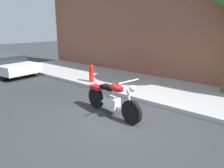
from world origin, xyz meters
The scene contains 5 objects.
ground_plane centered at (0.00, 0.00, 0.00)m, with size 60.00×60.00×0.00m, color #303335.
sidewalk centered at (0.00, 3.36, 0.07)m, with size 19.69×3.29×0.14m, color #ABABAB.
motorcycle centered at (-0.51, 0.32, 0.48)m, with size 2.19×0.73×1.15m.
parked_car_white centered at (-8.57, 0.57, 0.55)m, with size 4.54×2.22×1.03m.
fire_hydrant centered at (-3.34, 2.19, 0.46)m, with size 0.20×0.20×0.91m.
Camera 1 is at (3.20, -3.93, 2.47)m, focal length 33.52 mm.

